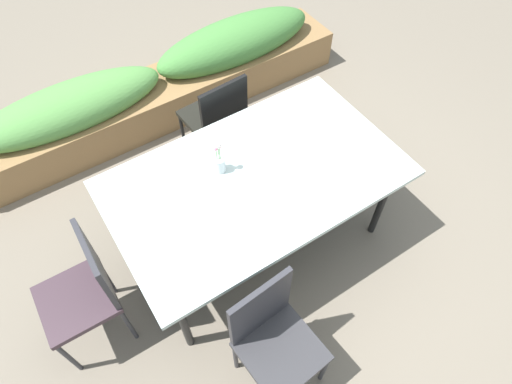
{
  "coord_description": "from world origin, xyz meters",
  "views": [
    {
      "loc": [
        -1.04,
        -1.43,
        2.96
      ],
      "look_at": [
        -0.1,
        0.02,
        0.61
      ],
      "focal_mm": 31.0,
      "sensor_mm": 36.0,
      "label": 1
    }
  ],
  "objects_px": {
    "chair_end_left": "(85,289)",
    "flower_vase": "(219,162)",
    "chair_far_side": "(217,116)",
    "dining_table": "(256,181)",
    "planter_box": "(163,86)",
    "chair_near_left": "(273,335)"
  },
  "relations": [
    {
      "from": "flower_vase",
      "to": "chair_far_side",
      "type": "bearing_deg",
      "value": 62.88
    },
    {
      "from": "chair_near_left",
      "to": "flower_vase",
      "type": "bearing_deg",
      "value": -109.08
    },
    {
      "from": "chair_end_left",
      "to": "chair_far_side",
      "type": "relative_size",
      "value": 1.01
    },
    {
      "from": "chair_far_side",
      "to": "flower_vase",
      "type": "height_order",
      "value": "flower_vase"
    },
    {
      "from": "chair_far_side",
      "to": "planter_box",
      "type": "relative_size",
      "value": 0.26
    },
    {
      "from": "planter_box",
      "to": "flower_vase",
      "type": "bearing_deg",
      "value": -98.79
    },
    {
      "from": "chair_end_left",
      "to": "planter_box",
      "type": "bearing_deg",
      "value": -36.35
    },
    {
      "from": "chair_end_left",
      "to": "chair_near_left",
      "type": "distance_m",
      "value": 1.12
    },
    {
      "from": "chair_end_left",
      "to": "flower_vase",
      "type": "relative_size",
      "value": 3.7
    },
    {
      "from": "chair_far_side",
      "to": "dining_table",
      "type": "bearing_deg",
      "value": -105.88
    },
    {
      "from": "chair_near_left",
      "to": "flower_vase",
      "type": "relative_size",
      "value": 3.63
    },
    {
      "from": "chair_near_left",
      "to": "planter_box",
      "type": "distance_m",
      "value": 2.52
    },
    {
      "from": "planter_box",
      "to": "chair_near_left",
      "type": "bearing_deg",
      "value": -101.21
    },
    {
      "from": "chair_near_left",
      "to": "flower_vase",
      "type": "height_order",
      "value": "flower_vase"
    },
    {
      "from": "chair_end_left",
      "to": "chair_far_side",
      "type": "xyz_separation_m",
      "value": [
        1.37,
        0.82,
        -0.0
      ]
    },
    {
      "from": "planter_box",
      "to": "chair_end_left",
      "type": "bearing_deg",
      "value": -127.44
    },
    {
      "from": "chair_far_side",
      "to": "chair_near_left",
      "type": "bearing_deg",
      "value": -113.96
    },
    {
      "from": "chair_end_left",
      "to": "flower_vase",
      "type": "distance_m",
      "value": 1.09
    },
    {
      "from": "chair_far_side",
      "to": "flower_vase",
      "type": "xyz_separation_m",
      "value": [
        -0.34,
        -0.66,
        0.32
      ]
    },
    {
      "from": "dining_table",
      "to": "chair_end_left",
      "type": "bearing_deg",
      "value": -179.93
    },
    {
      "from": "chair_end_left",
      "to": "chair_near_left",
      "type": "bearing_deg",
      "value": -135.61
    },
    {
      "from": "chair_end_left",
      "to": "chair_far_side",
      "type": "height_order",
      "value": "chair_end_left"
    }
  ]
}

